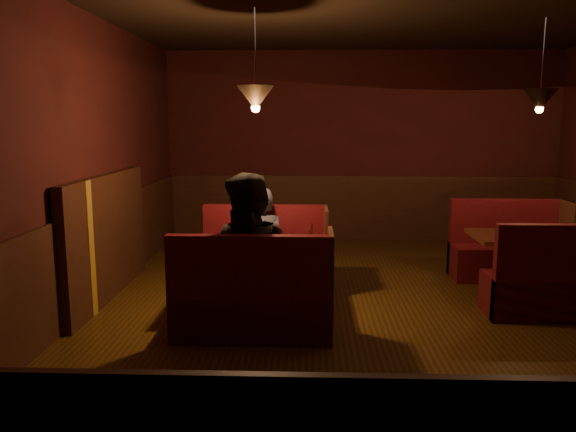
{
  "coord_description": "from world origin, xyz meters",
  "views": [
    {
      "loc": [
        -0.83,
        -5.25,
        1.84
      ],
      "look_at": [
        -1.02,
        0.01,
        0.95
      ],
      "focal_mm": 35.0,
      "sensor_mm": 36.0,
      "label": 1
    }
  ],
  "objects_px": {
    "main_table": "(258,260)",
    "diner_a": "(261,224)",
    "second_table": "(529,251)",
    "second_bench_near": "(559,288)",
    "second_bench_far": "(507,253)",
    "main_bench_near": "(253,306)",
    "diner_b": "(251,236)",
    "main_bench_far": "(265,264)"
  },
  "relations": [
    {
      "from": "main_table",
      "to": "diner_a",
      "type": "relative_size",
      "value": 0.82
    },
    {
      "from": "second_table",
      "to": "second_bench_near",
      "type": "distance_m",
      "value": 0.73
    },
    {
      "from": "main_table",
      "to": "second_bench_far",
      "type": "height_order",
      "value": "second_bench_far"
    },
    {
      "from": "second_bench_near",
      "to": "main_bench_near",
      "type": "bearing_deg",
      "value": -167.77
    },
    {
      "from": "second_table",
      "to": "second_bench_far",
      "type": "height_order",
      "value": "second_bench_far"
    },
    {
      "from": "main_bench_near",
      "to": "main_table",
      "type": "bearing_deg",
      "value": 91.13
    },
    {
      "from": "second_bench_near",
      "to": "diner_b",
      "type": "distance_m",
      "value": 2.95
    },
    {
      "from": "main_bench_near",
      "to": "second_bench_near",
      "type": "distance_m",
      "value": 2.89
    },
    {
      "from": "main_table",
      "to": "second_bench_far",
      "type": "xyz_separation_m",
      "value": [
        2.84,
        1.31,
        -0.22
      ]
    },
    {
      "from": "second_bench_far",
      "to": "second_table",
      "type": "bearing_deg",
      "value": -92.2
    },
    {
      "from": "main_table",
      "to": "second_bench_near",
      "type": "height_order",
      "value": "second_bench_near"
    },
    {
      "from": "main_table",
      "to": "main_bench_near",
      "type": "relative_size",
      "value": 0.91
    },
    {
      "from": "diner_a",
      "to": "main_bench_near",
      "type": "bearing_deg",
      "value": 95.15
    },
    {
      "from": "main_bench_far",
      "to": "second_bench_far",
      "type": "bearing_deg",
      "value": 12.08
    },
    {
      "from": "main_bench_far",
      "to": "second_bench_far",
      "type": "xyz_separation_m",
      "value": [
        2.83,
        0.6,
        -0.0
      ]
    },
    {
      "from": "main_bench_near",
      "to": "second_bench_far",
      "type": "relative_size",
      "value": 1.05
    },
    {
      "from": "second_table",
      "to": "main_bench_near",
      "type": "bearing_deg",
      "value": -154.86
    },
    {
      "from": "main_table",
      "to": "main_bench_far",
      "type": "distance_m",
      "value": 0.74
    },
    {
      "from": "second_bench_far",
      "to": "diner_a",
      "type": "distance_m",
      "value": 2.98
    },
    {
      "from": "second_table",
      "to": "second_bench_far",
      "type": "xyz_separation_m",
      "value": [
        0.03,
        0.7,
        -0.2
      ]
    },
    {
      "from": "main_bench_near",
      "to": "diner_a",
      "type": "distance_m",
      "value": 1.44
    },
    {
      "from": "second_bench_near",
      "to": "main_table",
      "type": "bearing_deg",
      "value": 178.13
    },
    {
      "from": "main_table",
      "to": "second_bench_near",
      "type": "relative_size",
      "value": 0.96
    },
    {
      "from": "main_table",
      "to": "second_bench_near",
      "type": "xyz_separation_m",
      "value": [
        2.84,
        -0.09,
        -0.22
      ]
    },
    {
      "from": "second_bench_far",
      "to": "second_bench_near",
      "type": "bearing_deg",
      "value": -90.0
    },
    {
      "from": "second_table",
      "to": "diner_b",
      "type": "height_order",
      "value": "diner_b"
    },
    {
      "from": "main_bench_near",
      "to": "diner_b",
      "type": "relative_size",
      "value": 0.78
    },
    {
      "from": "main_table",
      "to": "main_bench_far",
      "type": "bearing_deg",
      "value": 88.87
    },
    {
      "from": "second_table",
      "to": "second_bench_far",
      "type": "distance_m",
      "value": 0.73
    },
    {
      "from": "main_bench_far",
      "to": "main_bench_near",
      "type": "distance_m",
      "value": 1.41
    },
    {
      "from": "main_bench_far",
      "to": "second_bench_far",
      "type": "relative_size",
      "value": 1.05
    },
    {
      "from": "main_bench_far",
      "to": "diner_a",
      "type": "relative_size",
      "value": 0.91
    },
    {
      "from": "main_table",
      "to": "second_table",
      "type": "xyz_separation_m",
      "value": [
        2.81,
        0.61,
        -0.02
      ]
    },
    {
      "from": "main_bench_near",
      "to": "diner_a",
      "type": "xyz_separation_m",
      "value": [
        -0.04,
        1.36,
        0.46
      ]
    },
    {
      "from": "main_bench_far",
      "to": "second_bench_far",
      "type": "distance_m",
      "value": 2.89
    },
    {
      "from": "second_table",
      "to": "second_bench_far",
      "type": "bearing_deg",
      "value": 87.8
    },
    {
      "from": "main_table",
      "to": "second_table",
      "type": "height_order",
      "value": "main_table"
    },
    {
      "from": "main_table",
      "to": "second_table",
      "type": "relative_size",
      "value": 1.06
    },
    {
      "from": "second_table",
      "to": "diner_a",
      "type": "xyz_separation_m",
      "value": [
        -2.84,
        0.05,
        0.26
      ]
    },
    {
      "from": "main_bench_far",
      "to": "diner_b",
      "type": "xyz_separation_m",
      "value": [
        -0.02,
        -1.3,
        0.58
      ]
    },
    {
      "from": "main_table",
      "to": "diner_b",
      "type": "height_order",
      "value": "diner_b"
    },
    {
      "from": "main_bench_near",
      "to": "second_table",
      "type": "bearing_deg",
      "value": 25.14
    }
  ]
}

